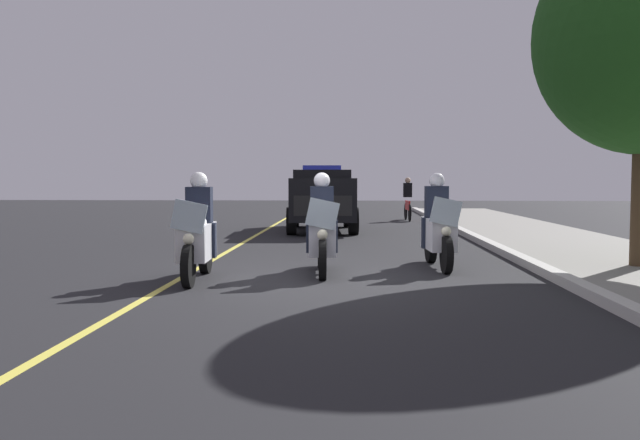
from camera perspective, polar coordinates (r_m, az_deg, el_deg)
The scene contains 8 objects.
ground_plane at distance 10.39m, azimuth -0.24°, elevation -5.25°, with size 80.00×80.00×0.00m, color black.
curb_strip at distance 10.85m, azimuth 20.24°, elevation -4.70°, with size 48.00×0.24×0.15m, color #B7B5AD.
lane_stripe_center at distance 10.74m, azimuth -12.18°, elevation -5.02°, with size 48.00×0.12×0.01m, color #E0D14C.
police_motorcycle_lead_left at distance 10.42m, azimuth -10.77°, elevation -1.41°, with size 2.14×0.60×1.72m.
police_motorcycle_lead_right at distance 10.99m, azimuth 0.17°, elevation -1.10°, with size 2.14×0.60×1.72m.
police_motorcycle_trailing at distance 11.87m, azimuth 10.39°, elevation -0.81°, with size 2.14×0.60×1.72m.
police_suv at distance 20.27m, azimuth 0.17°, elevation 2.07°, with size 5.01×2.31×2.05m.
cyclist_background at distance 25.50m, azimuth 7.74°, elevation 1.84°, with size 1.76×0.33×1.69m.
Camera 1 is at (10.25, 0.57, 1.59)m, focal length 36.26 mm.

